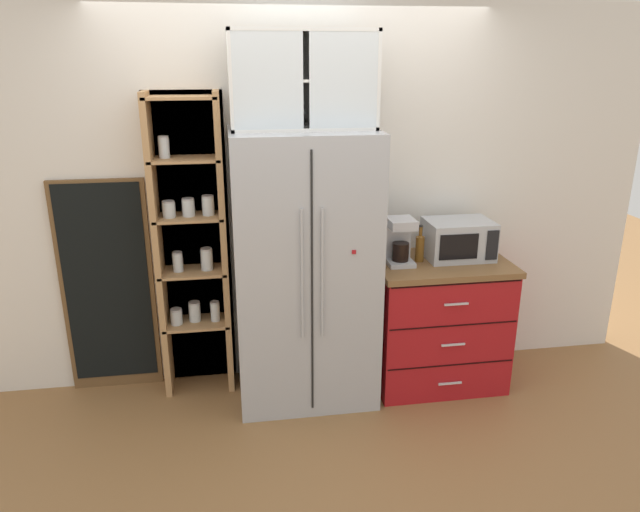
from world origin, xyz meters
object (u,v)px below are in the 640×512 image
Objects in this scene: refrigerator at (305,270)px; bottle_amber at (420,246)px; mug_red at (441,253)px; coffee_maker at (399,240)px; microwave at (458,239)px; chalkboard_menu at (108,287)px.

bottle_amber is at bearing 2.68° from refrigerator.
refrigerator is 15.76× the size of mug_red.
refrigerator is 0.65m from coffee_maker.
coffee_maker reaches higher than mug_red.
mug_red is at bearing -166.95° from microwave.
coffee_maker is at bearing -174.37° from microwave.
refrigerator is at bearing -176.41° from microwave.
chalkboard_menu reaches higher than coffee_maker.
refrigerator reaches higher than bottle_amber.
refrigerator is 5.76× the size of coffee_maker.
refrigerator reaches higher than coffee_maker.
refrigerator is 7.14× the size of bottle_amber.
chalkboard_menu is (-1.29, 0.30, -0.15)m from refrigerator.
bottle_amber is (0.78, 0.04, 0.11)m from refrigerator.
chalkboard_menu is at bearing 167.05° from refrigerator.
microwave is at bearing 13.05° from mug_red.
microwave is at bearing -5.60° from chalkboard_menu.
chalkboard_menu is (-2.22, 0.26, -0.21)m from mug_red.
coffee_maker reaches higher than bottle_amber.
refrigerator is 4.06× the size of microwave.
bottle_amber reaches higher than mug_red.
refrigerator is at bearing -177.76° from mug_red.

